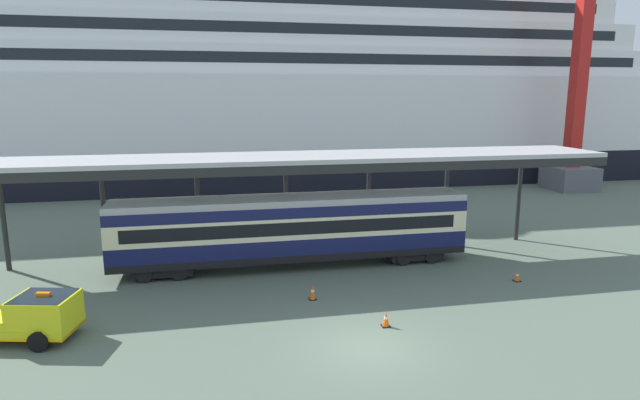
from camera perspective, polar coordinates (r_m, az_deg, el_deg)
ground_plane at (r=21.73m, az=5.17°, el=-15.48°), size 400.00×400.00×0.00m
cruise_ship at (r=66.06m, az=-21.84°, el=12.43°), size 132.76×25.46×34.26m
platform_canopy at (r=30.07m, az=-3.18°, el=4.15°), size 37.08×5.02×6.41m
train_carriage at (r=30.30m, az=-2.97°, el=-3.02°), size 20.06×2.81×4.11m
service_truck at (r=24.90m, az=-29.38°, el=-10.88°), size 5.53×3.17×2.02m
traffic_cone_near at (r=26.01m, az=-0.80°, el=-9.89°), size 0.36×0.36×0.76m
traffic_cone_mid at (r=23.38m, az=7.11°, el=-12.62°), size 0.36×0.36×0.68m
traffic_cone_far at (r=30.33m, az=20.49°, el=-7.67°), size 0.36×0.36×0.60m
dockside_crane at (r=61.79m, az=27.14°, el=17.48°), size 14.99×4.40×56.62m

